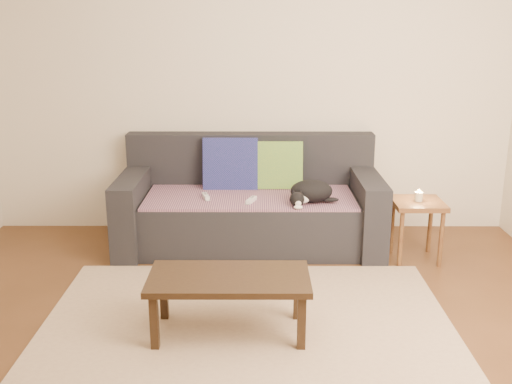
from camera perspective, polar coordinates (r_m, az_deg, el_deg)
ground at (r=3.61m, az=-0.87°, el=-13.78°), size 4.50×4.50×0.00m
back_wall at (r=5.15m, az=-0.54°, el=10.52°), size 4.50×0.04×2.60m
sofa at (r=4.93m, az=-0.57°, el=-1.50°), size 2.10×0.94×0.87m
throw_blanket at (r=4.81m, az=-0.59°, el=-0.46°), size 1.66×0.74×0.02m
cushion_navy at (r=5.01m, az=-2.44°, el=2.58°), size 0.46×0.19×0.47m
cushion_green at (r=5.01m, az=2.19°, el=2.58°), size 0.39×0.16×0.41m
cat at (r=4.62m, az=5.19°, el=-0.00°), size 0.40×0.36×0.17m
wii_remote_a at (r=4.74m, az=-4.80°, el=-0.43°), size 0.08×0.15×0.03m
wii_remote_b at (r=4.63m, az=-0.45°, el=-0.77°), size 0.09×0.15×0.03m
side_table at (r=4.74m, az=15.13°, el=-1.79°), size 0.38×0.38×0.47m
candle at (r=4.70m, az=15.23°, el=-0.40°), size 0.06×0.06×0.09m
rug at (r=3.73m, az=-0.83°, el=-12.56°), size 2.50×1.80×0.01m
coffee_table at (r=3.51m, az=-2.59°, el=-8.68°), size 0.93×0.47×0.37m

